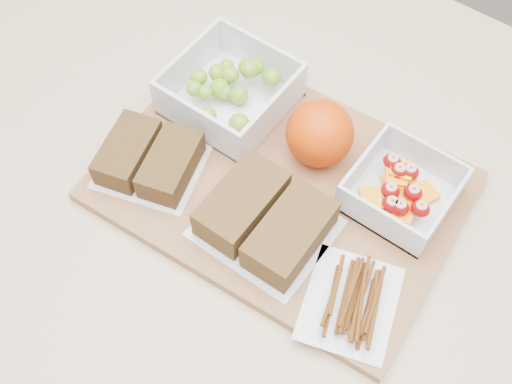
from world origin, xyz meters
TOP-DOWN VIEW (x-y plane):
  - counter at (0.00, 0.00)m, footprint 1.20×0.90m
  - cutting_board at (0.01, 0.02)m, footprint 0.44×0.33m
  - grape_container at (-0.12, 0.08)m, footprint 0.14×0.14m
  - fruit_container at (0.13, 0.08)m, footprint 0.11×0.11m
  - orange at (0.02, 0.08)m, footprint 0.08×0.08m
  - sandwich_bag_left at (-0.14, -0.06)m, footprint 0.15×0.14m
  - sandwich_bag_center at (0.03, -0.04)m, footprint 0.15×0.13m
  - pretzel_bag at (0.16, -0.06)m, footprint 0.13×0.14m

SIDE VIEW (x-z plane):
  - counter at x=0.00m, z-range 0.00..0.90m
  - cutting_board at x=0.01m, z-range 0.90..0.92m
  - pretzel_bag at x=0.16m, z-range 0.92..0.94m
  - sandwich_bag_left at x=-0.14m, z-range 0.92..0.95m
  - fruit_container at x=0.13m, z-range 0.91..0.96m
  - sandwich_bag_center at x=0.03m, z-range 0.92..0.96m
  - grape_container at x=-0.12m, z-range 0.91..0.97m
  - orange at x=0.02m, z-range 0.92..1.00m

